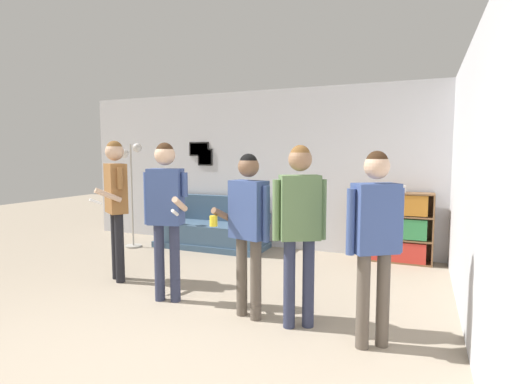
% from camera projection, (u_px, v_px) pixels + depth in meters
% --- Properties ---
extents(ground_plane, '(20.00, 20.00, 0.00)m').
position_uv_depth(ground_plane, '(91.00, 366.00, 3.05)').
color(ground_plane, gray).
extents(wall_back, '(7.75, 0.08, 2.70)m').
position_uv_depth(wall_back, '(278.00, 169.00, 6.83)').
color(wall_back, silver).
rests_on(wall_back, ground_plane).
extents(wall_right, '(0.06, 6.63, 2.70)m').
position_uv_depth(wall_right, '(470.00, 182.00, 3.82)').
color(wall_right, silver).
rests_on(wall_right, ground_plane).
extents(couch, '(1.93, 0.80, 0.87)m').
position_uv_depth(couch, '(213.00, 230.00, 6.95)').
color(couch, '#3D5670').
rests_on(couch, ground_plane).
extents(bookshelf, '(1.01, 0.30, 1.05)m').
position_uv_depth(bookshelf, '(397.00, 227.00, 5.95)').
color(bookshelf, brown).
rests_on(bookshelf, ground_plane).
extents(floor_lamp, '(0.43, 0.28, 1.80)m').
position_uv_depth(floor_lamp, '(131.00, 177.00, 6.83)').
color(floor_lamp, '#ADA89E').
rests_on(floor_lamp, ground_plane).
extents(person_player_foreground_left, '(0.43, 0.61, 1.78)m').
position_uv_depth(person_player_foreground_left, '(116.00, 194.00, 5.01)').
color(person_player_foreground_left, black).
rests_on(person_player_foreground_left, ground_plane).
extents(person_player_foreground_center, '(0.55, 0.44, 1.74)m').
position_uv_depth(person_player_foreground_center, '(166.00, 204.00, 4.30)').
color(person_player_foreground_center, '#2D334C').
rests_on(person_player_foreground_center, ground_plane).
extents(person_watcher_holding_cup, '(0.56, 0.38, 1.62)m').
position_uv_depth(person_watcher_holding_cup, '(248.00, 219.00, 3.87)').
color(person_watcher_holding_cup, brown).
rests_on(person_watcher_holding_cup, ground_plane).
extents(person_spectator_near_bookshelf, '(0.45, 0.35, 1.70)m').
position_uv_depth(person_spectator_near_bookshelf, '(300.00, 217.00, 3.64)').
color(person_spectator_near_bookshelf, '#2D334C').
rests_on(person_spectator_near_bookshelf, ground_plane).
extents(person_spectator_far_right, '(0.43, 0.37, 1.64)m').
position_uv_depth(person_spectator_far_right, '(375.00, 229.00, 3.26)').
color(person_spectator_far_right, brown).
rests_on(person_spectator_far_right, ground_plane).
extents(drinking_cup, '(0.07, 0.07, 0.10)m').
position_uv_depth(drinking_cup, '(404.00, 189.00, 5.87)').
color(drinking_cup, white).
rests_on(drinking_cup, bookshelf).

